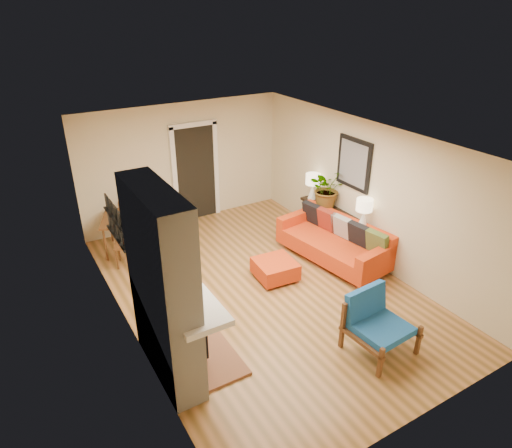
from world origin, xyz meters
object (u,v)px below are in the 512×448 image
object	(u,v)px
console_table	(334,218)
blue_chair	(375,319)
lamp_far	(313,183)
ottoman	(275,269)
dining_table	(124,224)
sofa	(336,241)
houseplant	(327,188)
lamp_near	(364,210)

from	to	relation	value
console_table	blue_chair	bearing A→B (deg)	-118.67
lamp_far	ottoman	bearing A→B (deg)	-143.98
ottoman	dining_table	bearing A→B (deg)	129.25
blue_chair	console_table	distance (m)	3.05
sofa	houseplant	bearing A→B (deg)	66.56
console_table	houseplant	size ratio (longest dim) A/B	2.31
blue_chair	console_table	world-z (taller)	blue_chair
ottoman	console_table	size ratio (longest dim) A/B	0.39
blue_chair	dining_table	bearing A→B (deg)	115.53
ottoman	blue_chair	world-z (taller)	blue_chair
ottoman	houseplant	bearing A→B (deg)	24.20
console_table	lamp_far	distance (m)	0.90
lamp_near	ottoman	bearing A→B (deg)	170.24
blue_chair	lamp_far	xyz separation A→B (m)	(1.46, 3.43, 0.60)
sofa	lamp_far	world-z (taller)	lamp_far
blue_chair	lamp_far	world-z (taller)	lamp_far
dining_table	lamp_far	world-z (taller)	lamp_far
dining_table	lamp_near	world-z (taller)	lamp_near
sofa	ottoman	bearing A→B (deg)	-179.68
dining_table	console_table	world-z (taller)	dining_table
sofa	dining_table	world-z (taller)	sofa
lamp_far	blue_chair	bearing A→B (deg)	-113.11
dining_table	houseplant	size ratio (longest dim) A/B	2.01
console_table	lamp_near	distance (m)	0.91
sofa	lamp_near	bearing A→B (deg)	-41.75
blue_chair	lamp_far	size ratio (longest dim) A/B	1.63
lamp_near	houseplant	world-z (taller)	houseplant
ottoman	dining_table	distance (m)	3.11
ottoman	blue_chair	distance (m)	2.22
sofa	lamp_far	bearing A→B (deg)	74.71
dining_table	lamp_near	distance (m)	4.57
blue_chair	lamp_near	size ratio (longest dim) A/B	1.63
sofa	blue_chair	size ratio (longest dim) A/B	2.59
sofa	lamp_near	world-z (taller)	lamp_near
blue_chair	houseplant	bearing A→B (deg)	63.79
blue_chair	console_table	size ratio (longest dim) A/B	0.47
sofa	lamp_far	distance (m)	1.45
ottoman	lamp_near	size ratio (longest dim) A/B	1.35
blue_chair	lamp_near	world-z (taller)	lamp_near
lamp_near	houseplant	xyz separation A→B (m)	(-0.01, 1.05, 0.06)
houseplant	sofa	bearing A→B (deg)	-113.44
dining_table	lamp_near	xyz separation A→B (m)	(3.66, -2.69, 0.50)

